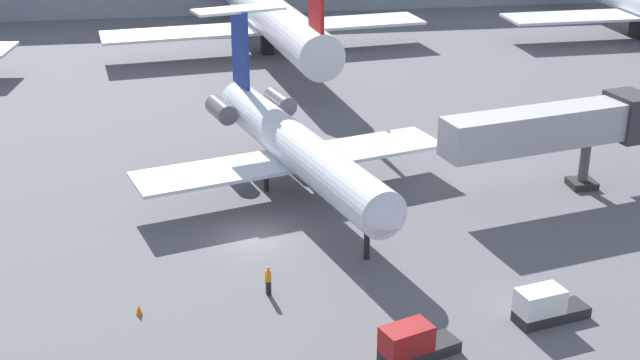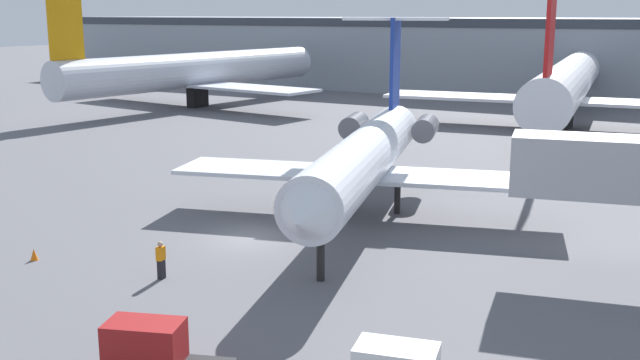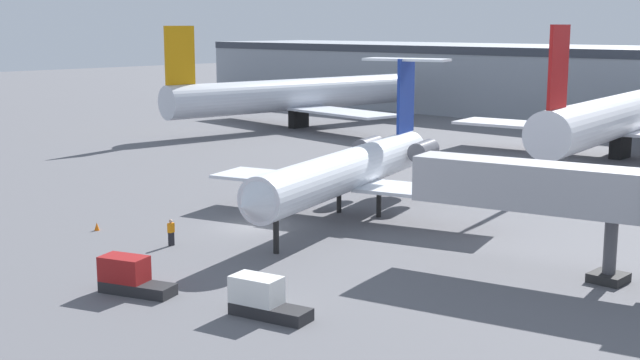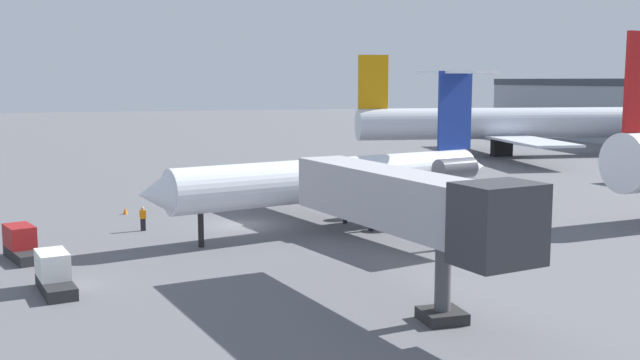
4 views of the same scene
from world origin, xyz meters
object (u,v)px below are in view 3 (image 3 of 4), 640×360
object	(u,v)px
ground_crew_marshaller	(171,232)
parked_airliner_west_end	(297,95)
baggage_tug_lead	(263,299)
baggage_tug_trailing	(130,277)
parked_airliner_west_mid	(622,116)
regional_jet	(352,168)
traffic_cone_near	(97,226)
jet_bridge	(571,191)

from	to	relation	value
ground_crew_marshaller	parked_airliner_west_end	xyz separation A→B (m)	(-37.73, 49.39, 3.54)
baggage_tug_lead	ground_crew_marshaller	bearing A→B (deg)	160.19
baggage_tug_trailing	parked_airliner_west_mid	world-z (taller)	parked_airliner_west_mid
regional_jet	traffic_cone_near	size ratio (longest dim) A/B	50.25
parked_airliner_west_end	parked_airliner_west_mid	distance (m)	43.34
jet_bridge	ground_crew_marshaller	world-z (taller)	jet_bridge
parked_airliner_west_end	parked_airliner_west_mid	xyz separation A→B (m)	(43.16, 4.02, 0.05)
ground_crew_marshaller	baggage_tug_lead	world-z (taller)	baggage_tug_lead
parked_airliner_west_mid	jet_bridge	bearing A→B (deg)	-69.61
regional_jet	baggage_tug_lead	world-z (taller)	regional_jet
traffic_cone_near	parked_airliner_west_end	size ratio (longest dim) A/B	0.01
baggage_tug_trailing	parked_airliner_west_mid	bearing A→B (deg)	90.66
regional_jet	baggage_tug_lead	bearing A→B (deg)	-60.38
baggage_tug_lead	baggage_tug_trailing	bearing A→B (deg)	-163.37
baggage_tug_lead	parked_airliner_west_end	bearing A→B (deg)	133.44
baggage_tug_lead	traffic_cone_near	xyz separation A→B (m)	(-20.62, 3.92, -0.56)
jet_bridge	traffic_cone_near	world-z (taller)	jet_bridge
baggage_tug_trailing	ground_crew_marshaller	bearing A→B (deg)	130.35
jet_bridge	parked_airliner_west_end	world-z (taller)	parked_airliner_west_end
baggage_tug_lead	parked_airliner_west_mid	bearing A→B (deg)	98.09
regional_jet	jet_bridge	size ratio (longest dim) A/B	1.74
baggage_tug_trailing	traffic_cone_near	size ratio (longest dim) A/B	7.70
baggage_tug_trailing	parked_airliner_west_end	world-z (taller)	parked_airliner_west_end
ground_crew_marshaller	parked_airliner_west_mid	world-z (taller)	parked_airliner_west_mid
ground_crew_marshaller	baggage_tug_trailing	world-z (taller)	baggage_tug_trailing
jet_bridge	ground_crew_marshaller	xyz separation A→B (m)	(-21.20, -10.98, -3.90)
regional_jet	baggage_tug_trailing	xyz separation A→B (m)	(2.93, -20.78, -2.84)
jet_bridge	ground_crew_marshaller	bearing A→B (deg)	-152.62
regional_jet	baggage_tug_trailing	distance (m)	21.18
baggage_tug_lead	baggage_tug_trailing	size ratio (longest dim) A/B	0.99
baggage_tug_lead	traffic_cone_near	world-z (taller)	baggage_tug_lead
ground_crew_marshaller	parked_airliner_west_end	distance (m)	62.25
regional_jet	traffic_cone_near	xyz separation A→B (m)	(-10.10, -14.59, -3.40)
jet_bridge	traffic_cone_near	xyz separation A→B (m)	(-28.09, -12.00, -4.49)
traffic_cone_near	parked_airliner_west_mid	world-z (taller)	parked_airliner_west_mid
parked_airliner_west_mid	regional_jet	bearing A→B (deg)	-93.20
traffic_cone_near	ground_crew_marshaller	bearing A→B (deg)	8.45
ground_crew_marshaller	traffic_cone_near	size ratio (longest dim) A/B	3.07
baggage_tug_lead	parked_airliner_west_end	distance (m)	74.92
baggage_tug_lead	parked_airliner_west_end	world-z (taller)	parked_airliner_west_end
ground_crew_marshaller	parked_airliner_west_mid	distance (m)	53.80
jet_bridge	parked_airliner_west_mid	bearing A→B (deg)	110.39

